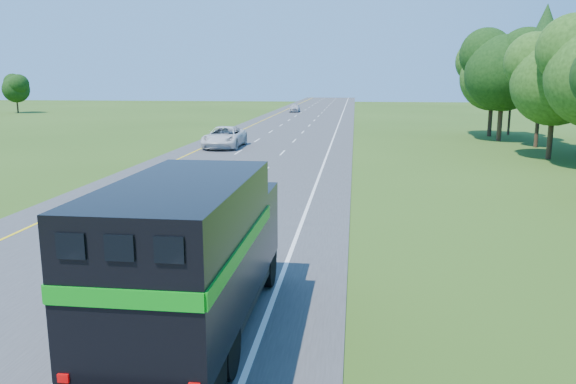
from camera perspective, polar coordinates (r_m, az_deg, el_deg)
name	(u,v)px	position (r m, az deg, el deg)	size (l,w,h in m)	color
road	(266,148)	(48.93, -2.25, 4.47)	(15.00, 260.00, 0.04)	#38383A
lane_markings	(266,148)	(48.93, -2.25, 4.50)	(11.15, 260.00, 0.01)	yellow
horse_truck	(193,253)	(13.04, -9.62, -6.13)	(2.82, 8.69, 3.84)	black
white_suv	(224,137)	(49.53, -6.47, 5.56)	(3.00, 6.51, 1.81)	silver
far_car	(295,108)	(101.31, 0.69, 8.53)	(1.70, 4.23, 1.44)	#B6B6BD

